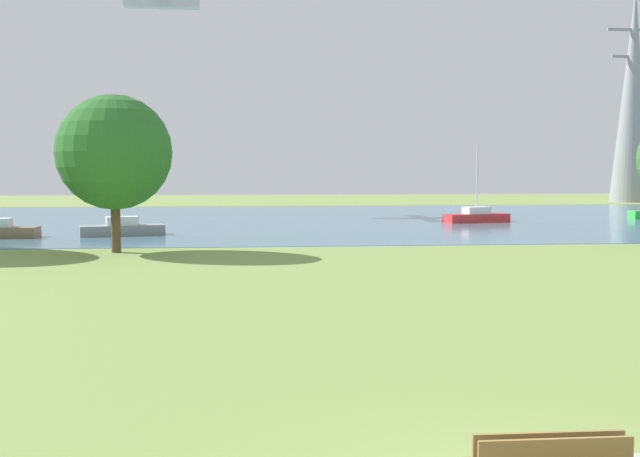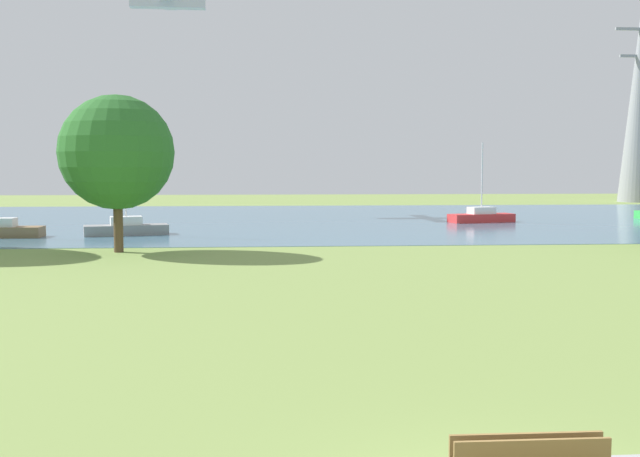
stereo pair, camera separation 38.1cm
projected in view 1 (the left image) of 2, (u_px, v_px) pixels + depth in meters
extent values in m
plane|color=#7F994C|center=(338.00, 267.00, 30.59)|extent=(160.00, 160.00, 0.00)
cube|color=brown|center=(549.00, 451.00, 8.79)|extent=(1.80, 0.05, 0.44)
cube|color=teal|center=(298.00, 219.00, 58.39)|extent=(140.00, 40.00, 0.02)
cube|color=gray|center=(122.00, 230.00, 44.64)|extent=(5.02, 2.64, 0.60)
cube|color=white|center=(122.00, 221.00, 44.60)|extent=(2.02, 1.51, 0.50)
cylinder|color=silver|center=(121.00, 169.00, 44.35)|extent=(0.10, 0.10, 6.58)
cube|color=red|center=(476.00, 218.00, 55.32)|extent=(5.02, 2.65, 0.60)
cube|color=white|center=(476.00, 210.00, 55.28)|extent=(2.02, 1.51, 0.50)
cylinder|color=silver|center=(477.00, 178.00, 55.09)|extent=(0.10, 0.10, 5.17)
cylinder|color=brown|center=(116.00, 223.00, 35.79)|extent=(0.44, 0.44, 2.82)
sphere|color=#2A6A29|center=(114.00, 152.00, 35.53)|extent=(5.38, 5.38, 5.38)
cone|color=gray|center=(632.00, 95.00, 86.83)|extent=(4.40, 4.40, 24.37)
cube|color=gray|center=(635.00, 30.00, 86.24)|extent=(6.40, 0.30, 0.30)
cube|color=gray|center=(634.00, 57.00, 86.48)|extent=(5.20, 0.30, 0.30)
cube|color=silver|center=(162.00, 1.00, 65.24)|extent=(6.44, 1.39, 1.10)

